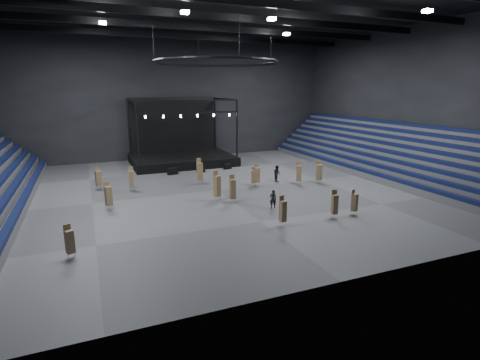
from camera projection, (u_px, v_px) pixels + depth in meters
name	position (u px, v px, depth m)	size (l,w,h in m)	color
floor	(218.00, 190.00, 39.73)	(50.00, 50.00, 0.00)	#505052
ceiling	(215.00, 7.00, 35.45)	(50.00, 42.00, 0.20)	black
wall_back	(171.00, 99.00, 56.44)	(50.00, 0.20, 18.00)	black
wall_front	(353.00, 119.00, 18.73)	(50.00, 0.20, 18.00)	black
wall_right	(405.00, 101.00, 46.85)	(0.20, 42.00, 18.00)	black
bleachers_right	(387.00, 159.00, 47.81)	(7.20, 40.00, 6.40)	#535356
stage	(181.00, 153.00, 53.96)	(14.00, 10.00, 9.20)	black
truss_ring	(216.00, 62.00, 36.64)	(12.30, 12.30, 5.15)	black
roof_girders	(215.00, 16.00, 35.64)	(49.00, 30.35, 0.70)	black
floodlights	(230.00, 16.00, 32.19)	(28.60, 16.60, 0.25)	white
flight_case_left	(173.00, 171.00, 46.90)	(1.25, 0.62, 0.83)	black
flight_case_mid	(201.00, 170.00, 48.05)	(1.06, 0.53, 0.71)	black
flight_case_right	(228.00, 166.00, 50.12)	(1.04, 0.52, 0.69)	black
chair_stack_0	(283.00, 211.00, 29.12)	(0.50, 0.50, 2.44)	silver
chair_stack_1	(354.00, 202.00, 31.69)	(0.57, 0.57, 2.20)	silver
chair_stack_2	(131.00, 179.00, 39.07)	(0.54, 0.54, 2.60)	silver
chair_stack_3	(217.00, 185.00, 35.71)	(0.67, 0.67, 2.94)	silver
chair_stack_4	(200.00, 171.00, 41.98)	(0.62, 0.62, 2.93)	silver
chair_stack_5	(257.00, 174.00, 41.14)	(0.62, 0.62, 2.48)	silver
chair_stack_6	(299.00, 173.00, 41.71)	(0.70, 0.70, 2.61)	silver
chair_stack_7	(98.00, 178.00, 39.66)	(0.63, 0.63, 2.43)	silver
chair_stack_8	(319.00, 172.00, 42.20)	(0.66, 0.66, 2.61)	silver
chair_stack_9	(335.00, 204.00, 30.93)	(0.52, 0.52, 2.40)	silver
chair_stack_10	(108.00, 195.00, 32.88)	(0.67, 0.67, 2.60)	silver
chair_stack_11	(70.00, 241.00, 23.50)	(0.61, 0.61, 2.25)	silver
chair_stack_12	(233.00, 189.00, 34.99)	(0.55, 0.55, 2.72)	silver
chair_stack_13	(254.00, 176.00, 41.01)	(0.58, 0.58, 2.16)	silver
man_center	(273.00, 199.00, 33.60)	(0.62, 0.41, 1.70)	black
crew_member	(277.00, 173.00, 43.28)	(0.92, 0.72, 1.89)	black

